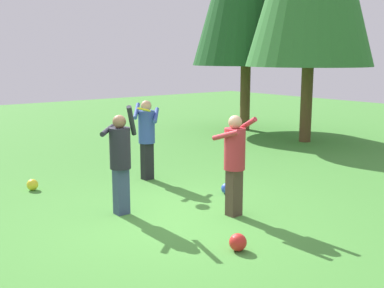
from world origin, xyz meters
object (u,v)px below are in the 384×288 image
(person_bystander, at_px, (235,157))
(person_catcher, at_px, (147,133))
(frisbee, at_px, (144,110))
(person_thrower, at_px, (120,156))
(ball_red, at_px, (238,242))
(ball_yellow, at_px, (32,185))
(ball_blue, at_px, (226,188))

(person_bystander, bearing_deg, person_catcher, -5.45)
(person_catcher, xyz_separation_m, frisbee, (0.32, -0.26, 0.53))
(person_thrower, height_order, ball_red, person_thrower)
(person_bystander, height_order, ball_yellow, person_bystander)
(person_thrower, xyz_separation_m, ball_blue, (0.22, 2.14, -0.88))
(person_bystander, bearing_deg, ball_red, 136.97)
(person_bystander, height_order, frisbee, person_bystander)
(person_catcher, height_order, frisbee, person_catcher)
(ball_yellow, bearing_deg, ball_blue, 47.82)
(person_thrower, height_order, person_bystander, person_thrower)
(frisbee, relative_size, ball_blue, 1.46)
(person_thrower, bearing_deg, ball_yellow, 60.66)
(person_catcher, bearing_deg, frisbee, -0.00)
(person_catcher, distance_m, ball_blue, 2.12)
(person_bystander, xyz_separation_m, ball_red, (1.09, -0.96, -0.86))
(frisbee, distance_m, ball_yellow, 2.60)
(person_bystander, xyz_separation_m, ball_blue, (-0.99, 0.75, -0.88))
(person_catcher, height_order, person_bystander, person_catcher)
(person_catcher, height_order, ball_red, person_catcher)
(person_bystander, height_order, ball_blue, person_bystander)
(person_catcher, relative_size, frisbee, 5.66)
(person_thrower, distance_m, ball_blue, 2.32)
(frisbee, bearing_deg, person_bystander, 1.72)
(person_catcher, bearing_deg, person_bystander, 35.71)
(person_thrower, relative_size, ball_yellow, 8.26)
(ball_blue, distance_m, ball_red, 2.69)
(frisbee, xyz_separation_m, ball_yellow, (-0.99, -1.95, -1.41))
(ball_blue, xyz_separation_m, ball_red, (2.08, -1.71, 0.02))
(person_thrower, height_order, ball_blue, person_thrower)
(ball_yellow, height_order, ball_red, ball_red)
(frisbee, relative_size, ball_red, 1.23)
(frisbee, height_order, ball_yellow, frisbee)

